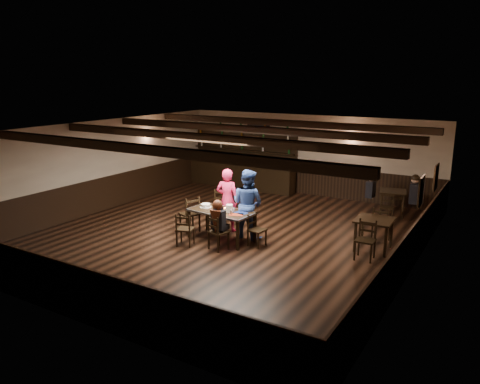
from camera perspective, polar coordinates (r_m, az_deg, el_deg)
The scene contains 25 objects.
ground at distance 12.06m, azimuth -1.34°, elevation -5.18°, with size 10.00×10.00×0.00m, color black.
room_shell at distance 11.63m, azimuth -1.25°, elevation 3.01°, with size 9.02×10.02×2.71m.
dining_table at distance 11.48m, azimuth -2.29°, elevation -2.65°, with size 1.70×0.96×0.75m.
chair_near_left at distance 11.18m, azimuth -6.83°, elevation -4.29°, with size 0.47×0.46×0.81m.
chair_near_right at distance 10.87m, azimuth -2.95°, elevation -4.63°, with size 0.48×0.47×0.85m.
chair_end_left at distance 12.15m, azimuth -5.99°, elevation -2.39°, with size 0.56×0.57×0.94m.
chair_end_right at distance 11.18m, azimuth 1.81°, elevation -4.27°, with size 0.39×0.41×0.79m.
chair_far_pushed at distance 13.09m, azimuth -2.56°, elevation -1.33°, with size 0.45×0.43×0.87m.
woman_pink at distance 12.13m, azimuth -1.54°, elevation -0.98°, with size 0.60×0.40×1.66m, color #F1344F.
man_blue at distance 11.61m, azimuth 0.93°, elevation -1.44°, with size 0.85×0.66×1.74m, color navy.
seated_person at distance 10.80m, azimuth -2.72°, elevation -3.01°, with size 0.31×0.47×0.77m.
cake at distance 11.76m, azimuth -4.21°, elevation -1.67°, with size 0.29×0.29×0.09m.
plate_stack_a at distance 11.45m, azimuth -2.69°, elevation -1.83°, with size 0.19×0.19×0.18m, color white.
plate_stack_b at distance 11.29m, azimuth -1.29°, elevation -2.01°, with size 0.16×0.16×0.19m, color white.
tea_light at distance 11.52m, azimuth -1.86°, elevation -2.07°, with size 0.06×0.06×0.06m.
salt_shaker at distance 11.22m, azimuth -1.11°, elevation -2.38°, with size 0.04×0.04×0.09m, color silver.
pepper_shaker at distance 11.12m, azimuth -1.11°, elevation -2.51°, with size 0.04×0.04×0.10m, color #A5A8AD.
drink_glass at distance 11.33m, azimuth -0.87°, elevation -2.19°, with size 0.07×0.07×0.10m, color silver.
menu_red at distance 11.13m, azimuth -0.48°, elevation -2.75°, with size 0.33×0.23×0.00m, color maroon.
menu_blue at distance 11.27m, azimuth 0.12°, elevation -2.54°, with size 0.32×0.22×0.00m, color navy.
bar_counter at distance 17.03m, azimuth 0.06°, elevation 3.04°, with size 4.46×0.70×2.20m.
back_table_a at distance 11.25m, azimuth 16.07°, elevation -3.69°, with size 0.86×0.86×0.75m.
back_table_b at distance 14.17m, azimuth 18.12°, elevation -0.26°, with size 0.87×0.87×0.75m.
bg_patron_left at distance 14.28m, azimuth 15.67°, elevation 0.72°, with size 0.23×0.35×0.69m.
bg_patron_right at distance 13.99m, azimuth 20.50°, elevation 0.36°, with size 0.30×0.43×0.82m.
Camera 1 is at (6.12, -9.61, 3.96)m, focal length 35.00 mm.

